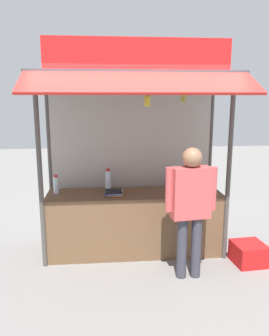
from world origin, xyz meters
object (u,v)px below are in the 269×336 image
(banana_bunch_inner_right, at_px, (183,97))
(vendor_person, at_px, (191,201))
(water_bottle_right, at_px, (184,180))
(banana_bunch_leftmost, at_px, (147,100))
(magazine_stack_back_left, at_px, (197,192))
(water_bottle_far_left, at_px, (108,179))
(water_bottle_left, at_px, (185,182))
(plastic_crate, at_px, (249,253))
(water_bottle_front_left, at_px, (56,185))
(magazine_stack_front_right, at_px, (114,193))

(banana_bunch_inner_right, relative_size, vendor_person, 0.15)
(water_bottle_right, height_order, vendor_person, vendor_person)
(banana_bunch_inner_right, xyz_separation_m, banana_bunch_leftmost, (-0.43, -0.00, -0.03))
(water_bottle_right, bearing_deg, banana_bunch_leftmost, -132.69)
(magazine_stack_back_left, bearing_deg, water_bottle_far_left, 159.56)
(magazine_stack_back_left, bearing_deg, water_bottle_left, 115.55)
(banana_bunch_inner_right, distance_m, banana_bunch_leftmost, 0.43)
(water_bottle_left, xyz_separation_m, plastic_crate, (0.74, -0.55, -0.85))
(vendor_person, bearing_deg, water_bottle_front_left, -34.06)
(water_bottle_front_left, xyz_separation_m, vendor_person, (1.65, -0.84, -0.02))
(magazine_stack_front_right, xyz_separation_m, banana_bunch_leftmost, (0.39, -0.37, 1.22))
(vendor_person, bearing_deg, magazine_stack_back_left, -119.57)
(vendor_person, bearing_deg, water_bottle_right, -106.04)
(water_bottle_far_left, xyz_separation_m, vendor_person, (0.94, -1.01, -0.04))
(water_bottle_right, height_order, magazine_stack_back_left, water_bottle_right)
(water_bottle_right, bearing_deg, magazine_stack_front_right, -163.08)
(banana_bunch_leftmost, bearing_deg, magazine_stack_back_left, 18.93)
(water_bottle_front_left, bearing_deg, water_bottle_far_left, 13.82)
(water_bottle_left, bearing_deg, banana_bunch_leftmost, -141.89)
(banana_bunch_leftmost, distance_m, vendor_person, 1.28)
(water_bottle_front_left, relative_size, plastic_crate, 0.66)
(water_bottle_far_left, distance_m, water_bottle_right, 1.10)
(water_bottle_front_left, height_order, plastic_crate, water_bottle_front_left)
(banana_bunch_inner_right, distance_m, vendor_person, 1.23)
(magazine_stack_front_right, height_order, vendor_person, vendor_person)
(water_bottle_far_left, relative_size, banana_bunch_leftmost, 1.03)
(water_bottle_front_left, relative_size, magazine_stack_front_right, 0.96)
(water_bottle_front_left, distance_m, banana_bunch_leftmost, 1.70)
(water_bottle_left, xyz_separation_m, water_bottle_right, (0.03, 0.21, -0.03))
(magazine_stack_back_left, height_order, magazine_stack_front_right, magazine_stack_back_left)
(water_bottle_front_left, distance_m, water_bottle_left, 1.77)
(water_bottle_left, bearing_deg, plastic_crate, -36.30)
(magazine_stack_front_right, height_order, banana_bunch_leftmost, banana_bunch_leftmost)
(water_bottle_far_left, xyz_separation_m, magazine_stack_front_right, (0.07, -0.31, -0.11))
(magazine_stack_front_right, bearing_deg, water_bottle_front_left, 170.11)
(water_bottle_left, xyz_separation_m, banana_bunch_leftmost, (-0.60, -0.47, 1.11))
(water_bottle_far_left, xyz_separation_m, water_bottle_left, (1.07, -0.21, -0.00))
(water_bottle_right, relative_size, plastic_crate, 0.58)
(water_bottle_left, height_order, banana_bunch_inner_right, banana_bunch_inner_right)
(water_bottle_left, distance_m, banana_bunch_leftmost, 1.35)
(plastic_crate, bearing_deg, banana_bunch_leftmost, 176.75)
(magazine_stack_front_right, relative_size, plastic_crate, 0.69)
(water_bottle_right, bearing_deg, water_bottle_far_left, -179.94)
(banana_bunch_inner_right, bearing_deg, water_bottle_front_left, 162.53)
(water_bottle_front_left, bearing_deg, banana_bunch_leftmost, -23.29)
(water_bottle_far_left, bearing_deg, banana_bunch_leftmost, -55.44)
(banana_bunch_inner_right, bearing_deg, banana_bunch_leftmost, -179.83)
(banana_bunch_inner_right, bearing_deg, water_bottle_left, 70.03)
(water_bottle_far_left, height_order, magazine_stack_front_right, water_bottle_far_left)
(water_bottle_left, distance_m, vendor_person, 0.81)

